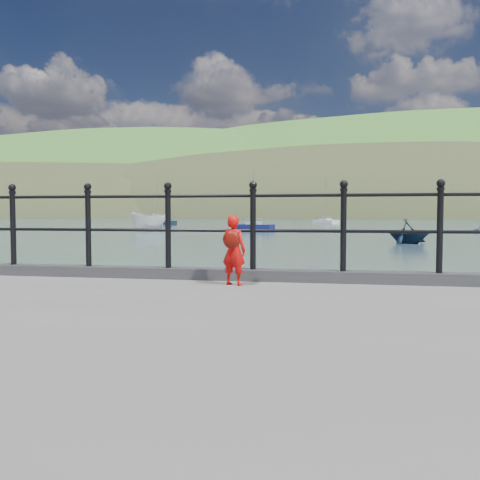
% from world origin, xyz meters
% --- Properties ---
extents(ground, '(600.00, 600.00, 0.00)m').
position_xyz_m(ground, '(0.00, 0.00, 0.00)').
color(ground, '#2D4251').
rests_on(ground, ground).
extents(kerb, '(60.00, 0.30, 0.15)m').
position_xyz_m(kerb, '(0.00, -0.15, 1.07)').
color(kerb, '#28282B').
rests_on(kerb, quay).
extents(railing, '(18.11, 0.11, 1.20)m').
position_xyz_m(railing, '(0.00, -0.15, 1.82)').
color(railing, black).
rests_on(railing, kerb).
extents(far_shore, '(830.00, 200.00, 156.00)m').
position_xyz_m(far_shore, '(38.34, 239.41, -22.57)').
color(far_shore, '#333A21').
rests_on(far_shore, ground).
extents(child, '(0.37, 0.33, 0.89)m').
position_xyz_m(child, '(0.43, -0.66, 1.46)').
color(child, red).
rests_on(child, quay).
extents(launch_white, '(4.06, 5.59, 2.03)m').
position_xyz_m(launch_white, '(-19.01, 48.15, 1.01)').
color(launch_white, white).
rests_on(launch_white, ground).
extents(launch_navy, '(3.98, 3.94, 1.59)m').
position_xyz_m(launch_navy, '(6.34, 26.50, 0.79)').
color(launch_navy, '#0D1B31').
rests_on(launch_navy, ground).
extents(sailboat_port, '(4.82, 2.91, 6.87)m').
position_xyz_m(sailboat_port, '(-6.98, 48.45, 0.34)').
color(sailboat_port, '#121851').
rests_on(sailboat_port, ground).
extents(sailboat_left, '(6.52, 3.04, 8.88)m').
position_xyz_m(sailboat_left, '(-27.01, 73.39, 0.34)').
color(sailboat_left, '#0E1B32').
rests_on(sailboat_left, ground).
extents(sailboat_deep, '(5.18, 5.81, 8.91)m').
position_xyz_m(sailboat_deep, '(0.28, 89.94, 0.34)').
color(sailboat_deep, white).
rests_on(sailboat_deep, ground).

